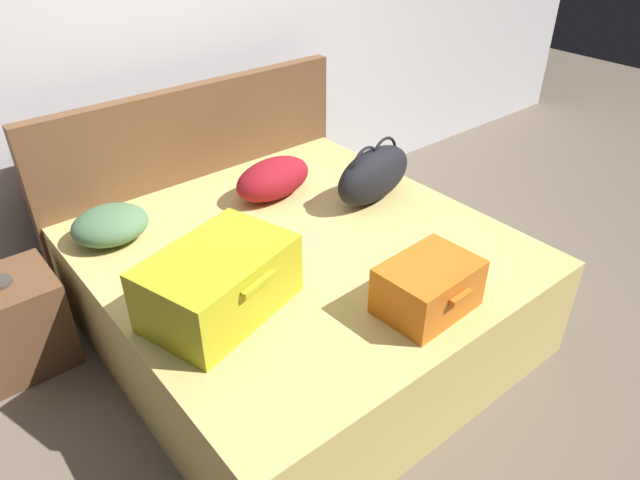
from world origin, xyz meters
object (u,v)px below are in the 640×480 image
hard_case_large (219,282)px  pillow_near_headboard (110,225)px  duffel_bag (374,174)px  pillow_center_head (273,179)px  nightstand (14,324)px  hard_case_medium (428,287)px  bed (302,289)px

hard_case_large → pillow_near_headboard: size_ratio=1.88×
hard_case_large → duffel_bag: size_ratio=1.20×
pillow_center_head → nightstand: 1.45m
duffel_bag → pillow_near_headboard: duffel_bag is taller
pillow_near_headboard → nightstand: size_ratio=0.77×
hard_case_medium → pillow_center_head: 1.18m
duffel_bag → nightstand: bearing=162.1°
duffel_bag → pillow_near_headboard: size_ratio=1.57×
pillow_center_head → hard_case_large: bearing=-138.0°
nightstand → hard_case_medium: bearing=-46.6°
hard_case_large → pillow_near_headboard: hard_case_large is taller
bed → hard_case_medium: 0.79m
hard_case_large → bed: bearing=0.8°
bed → nightstand: (-1.20, 0.69, -0.03)m
pillow_near_headboard → bed: bearing=-42.7°
bed → hard_case_medium: hard_case_medium is taller
bed → nightstand: bed is taller
hard_case_medium → duffel_bag: size_ratio=0.71×
hard_case_medium → nightstand: (-1.30, 1.38, -0.40)m
hard_case_medium → nightstand: bearing=130.5°
hard_case_large → nightstand: (-0.65, 0.86, -0.44)m
hard_case_medium → pillow_near_headboard: hard_case_medium is taller
bed → pillow_center_head: (0.19, 0.49, 0.37)m
duffel_bag → pillow_center_head: 0.54m
pillow_center_head → bed: bearing=-110.9°
bed → nightstand: 1.38m
pillow_near_headboard → pillow_center_head: 0.87m
hard_case_large → duffel_bag: bearing=-2.3°
bed → duffel_bag: 0.72m
duffel_bag → bed: bearing=-168.6°
hard_case_large → pillow_near_headboard: bearing=82.7°
bed → pillow_near_headboard: (-0.67, 0.62, 0.35)m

